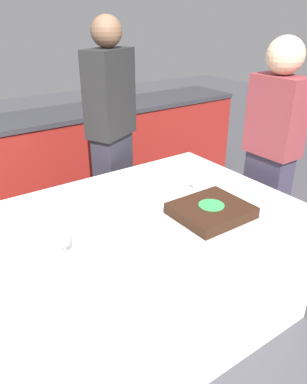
{
  "coord_description": "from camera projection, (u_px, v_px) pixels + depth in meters",
  "views": [
    {
      "loc": [
        -0.84,
        -1.48,
        1.73
      ],
      "look_at": [
        0.2,
        0.0,
        0.85
      ],
      "focal_mm": 35.0,
      "sensor_mm": 36.0,
      "label": 1
    }
  ],
  "objects": [
    {
      "name": "side_plate_right_edge",
      "position": [
        203.0,
        184.0,
        2.34
      ],
      "size": [
        0.19,
        0.19,
        0.0
      ],
      "color": "white",
      "rests_on": "dining_table"
    },
    {
      "name": "person_cutting_cake",
      "position": [
        112.0,
        140.0,
        2.68
      ],
      "size": [
        0.41,
        0.34,
        1.71
      ],
      "rotation": [
        0.0,
        0.0,
        -2.68
      ],
      "color": "#282833",
      "rests_on": "ground_plane"
    },
    {
      "name": "back_counter",
      "position": [
        27.0,
        170.0,
        3.3
      ],
      "size": [
        4.4,
        0.58,
        0.92
      ],
      "color": "maroon",
      "rests_on": "ground_plane"
    },
    {
      "name": "ground_plane",
      "position": [
        127.0,
        325.0,
        2.28
      ],
      "size": [
        14.0,
        14.0,
        0.0
      ],
      "primitive_type": "plane",
      "color": "#424247"
    },
    {
      "name": "cake",
      "position": [
        211.0,
        211.0,
        1.97
      ],
      "size": [
        0.42,
        0.37,
        0.07
      ],
      "color": "#B7B2AD",
      "rests_on": "dining_table"
    },
    {
      "name": "person_seated_right",
      "position": [
        271.0,
        156.0,
        2.51
      ],
      "size": [
        0.23,
        0.35,
        1.6
      ],
      "rotation": [
        0.0,
        0.0,
        -1.57
      ],
      "color": "#383347",
      "rests_on": "ground_plane"
    },
    {
      "name": "plate_stack",
      "position": [
        69.0,
        215.0,
        1.92
      ],
      "size": [
        0.23,
        0.23,
        0.07
      ],
      "color": "white",
      "rests_on": "dining_table"
    },
    {
      "name": "side_plate_near_cake",
      "position": [
        179.0,
        190.0,
        2.26
      ],
      "size": [
        0.19,
        0.19,
        0.0
      ],
      "color": "white",
      "rests_on": "dining_table"
    },
    {
      "name": "dining_table",
      "position": [
        125.0,
        276.0,
        2.12
      ],
      "size": [
        1.89,
        1.16,
        0.75
      ],
      "color": "silver",
      "rests_on": "ground_plane"
    },
    {
      "name": "wine_glass",
      "position": [
        63.0,
        236.0,
        1.59
      ],
      "size": [
        0.07,
        0.07,
        0.17
      ],
      "color": "white",
      "rests_on": "dining_table"
    }
  ]
}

